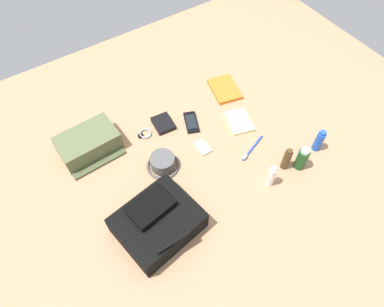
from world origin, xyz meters
name	(u,v)px	position (x,y,z in m)	size (l,w,h in m)	color
ground_plane	(192,160)	(0.00, 0.00, -0.01)	(2.64, 2.02, 0.02)	#AB7C59
backpack	(157,222)	(0.30, 0.21, 0.06)	(0.35, 0.31, 0.13)	black
toiletry_pouch	(89,143)	(0.37, -0.31, 0.05)	(0.28, 0.22, 0.10)	#56603D
bucket_hat	(163,163)	(0.13, -0.04, 0.03)	(0.15, 0.15, 0.07)	#505050
deodorant_spray	(319,141)	(-0.52, 0.27, 0.06)	(0.04, 0.04, 0.12)	blue
shampoo_bottle	(302,159)	(-0.38, 0.30, 0.06)	(0.05, 0.05, 0.13)	#19471E
cologne_bottle	(287,159)	(-0.33, 0.27, 0.06)	(0.04, 0.04, 0.13)	#473319
toothpaste_tube	(271,176)	(-0.21, 0.30, 0.06)	(0.03, 0.03, 0.13)	white
paperback_novel	(225,89)	(-0.39, -0.27, 0.01)	(0.17, 0.21, 0.02)	orange
cell_phone	(191,122)	(-0.11, -0.18, 0.01)	(0.11, 0.15, 0.01)	black
media_player	(203,147)	(-0.07, -0.02, 0.01)	(0.05, 0.08, 0.01)	#B7B7BC
wristwatch	(145,134)	(0.12, -0.24, 0.01)	(0.07, 0.06, 0.01)	#99999E
toothbrush	(252,149)	(-0.26, 0.11, 0.01)	(0.17, 0.07, 0.02)	blue
wallet	(163,123)	(0.01, -0.25, 0.01)	(0.09, 0.11, 0.02)	black
notepad	(239,122)	(-0.31, -0.05, 0.01)	(0.11, 0.15, 0.02)	beige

